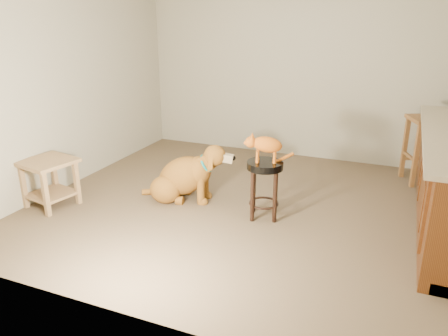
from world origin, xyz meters
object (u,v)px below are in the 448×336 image
at_px(wood_stool, 425,149).
at_px(golden_retriever, 184,177).
at_px(padded_stool, 265,178).
at_px(tabby_kitten, 264,145).
at_px(side_table, 49,176).

xyz_separation_m(wood_stool, golden_retriever, (-2.45, -1.60, -0.16)).
relative_size(padded_stool, tabby_kitten, 1.29).
bearing_deg(golden_retriever, tabby_kitten, -15.51).
bearing_deg(padded_stool, golden_retriever, 174.63).
height_order(padded_stool, tabby_kitten, tabby_kitten).
xyz_separation_m(padded_stool, golden_retriever, (-0.95, 0.09, -0.16)).
bearing_deg(wood_stool, tabby_kitten, -131.69).
xyz_separation_m(wood_stool, side_table, (-3.69, -2.30, -0.08)).
bearing_deg(golden_retriever, wood_stool, 23.19).
bearing_deg(golden_retriever, padded_stool, -15.32).
relative_size(side_table, tabby_kitten, 1.27).
distance_m(side_table, golden_retriever, 1.43).
height_order(padded_stool, wood_stool, wood_stool).
bearing_deg(wood_stool, side_table, -148.01).
bearing_deg(golden_retriever, side_table, -160.31).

